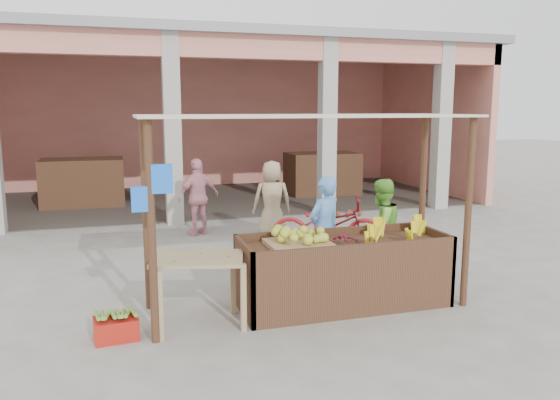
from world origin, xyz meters
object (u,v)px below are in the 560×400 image
object	(u,v)px
motorcycle	(327,225)
side_table	(198,269)
red_crate	(116,329)
vendor_green	(381,226)
fruit_stall	(343,274)
vendor_blue	(324,227)

from	to	relation	value
motorcycle	side_table	bearing A→B (deg)	155.47
red_crate	vendor_green	size ratio (longest dim) A/B	0.30
side_table	vendor_green	bearing A→B (deg)	34.96
fruit_stall	vendor_green	xyz separation A→B (m)	(0.99, 0.93, 0.37)
side_table	vendor_green	xyz separation A→B (m)	(2.83, 1.08, 0.09)
red_crate	fruit_stall	bearing A→B (deg)	-0.11
vendor_blue	vendor_green	world-z (taller)	vendor_blue
motorcycle	vendor_blue	bearing A→B (deg)	178.22
fruit_stall	vendor_blue	world-z (taller)	vendor_blue
fruit_stall	vendor_green	distance (m)	1.40
side_table	motorcycle	distance (m)	3.52
fruit_stall	vendor_blue	size ratio (longest dim) A/B	1.59
fruit_stall	motorcycle	world-z (taller)	motorcycle
fruit_stall	motorcycle	bearing A→B (deg)	73.27
red_crate	vendor_green	distance (m)	3.98
red_crate	vendor_green	xyz separation A→B (m)	(3.74, 1.19, 0.65)
fruit_stall	vendor_green	size ratio (longest dim) A/B	1.70
fruit_stall	motorcycle	xyz separation A→B (m)	(0.69, 2.30, 0.12)
fruit_stall	side_table	size ratio (longest dim) A/B	2.28
side_table	vendor_green	distance (m)	3.03
side_table	vendor_green	world-z (taller)	vendor_green
side_table	vendor_blue	distance (m)	2.21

